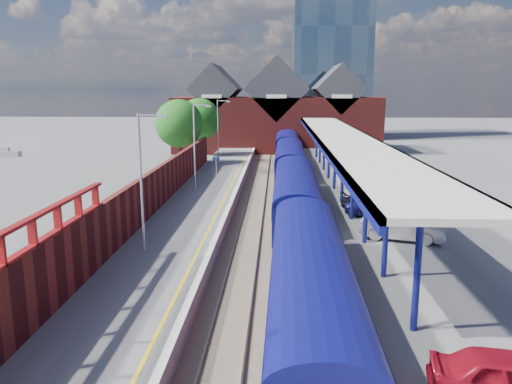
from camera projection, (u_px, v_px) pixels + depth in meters
The scene contains 22 objects.
ground at pixel (275, 184), 48.89m from camera, with size 240.00×240.00×0.00m, color #5B5B5E.
ballast_bed at pixel (274, 208), 39.10m from camera, with size 6.00×76.00×0.06m, color #473D33.
rails at pixel (274, 207), 39.08m from camera, with size 4.51×76.00×0.14m.
left_platform at pixel (204, 201), 39.25m from camera, with size 5.00×76.00×1.00m, color #565659.
right_platform at pixel (351, 203), 38.74m from camera, with size 6.00×76.00×1.00m, color #565659.
coping_left at pixel (234, 195), 39.04m from camera, with size 0.30×76.00×0.05m, color silver.
coping_right at pixel (314, 196), 38.76m from camera, with size 0.30×76.00×0.05m, color silver.
yellow_line at pixel (226, 195), 39.07m from camera, with size 0.14×76.00×0.01m, color yellow.
train at pixel (292, 173), 42.50m from camera, with size 3.04×65.94×3.45m.
canopy at pixel (343, 139), 39.72m from camera, with size 4.50×52.00×4.48m.
lamp_post_b at pixel (144, 174), 24.68m from camera, with size 1.48×0.18×7.00m.
lamp_post_c at pixel (196, 141), 40.33m from camera, with size 1.48×0.18×7.00m.
lamp_post_d at pixel (219, 127), 55.99m from camera, with size 1.48×0.18×7.00m.
platform_sign at pixel (216, 166), 42.70m from camera, with size 0.55×0.08×2.50m.
brick_wall at pixel (150, 193), 32.64m from camera, with size 0.35×50.00×3.86m.
station_building at pixel (276, 114), 75.19m from camera, with size 30.00×12.12×13.78m.
glass_tower at pixel (331, 29), 93.31m from camera, with size 14.20×14.20×40.30m.
tree_near at pixel (180, 125), 54.04m from camera, with size 5.20×5.20×8.10m.
tree_far at pixel (201, 120), 61.83m from camera, with size 5.20×5.20×8.10m.
parked_car_silver at pixel (403, 227), 27.28m from camera, with size 1.57×4.49×1.48m, color #B6B6BB.
parked_car_dark at pixel (374, 201), 34.02m from camera, with size 1.79×4.40×1.28m, color black.
parked_car_blue at pixel (377, 208), 32.46m from camera, with size 1.88×4.08×1.14m, color navy.
Camera 1 is at (0.29, -18.08, 9.11)m, focal length 35.00 mm.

